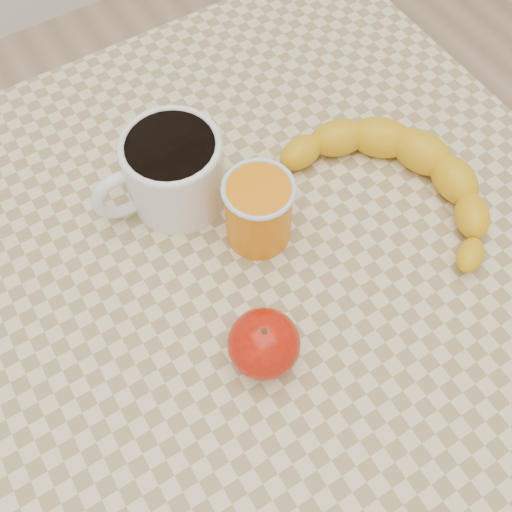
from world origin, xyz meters
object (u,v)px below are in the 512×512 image
coffee_mug (172,170)px  orange_juice_glass (259,211)px  table (256,297)px  banana (390,185)px  apple (264,344)px

coffee_mug → orange_juice_glass: size_ratio=1.74×
table → orange_juice_glass: size_ratio=8.89×
orange_juice_glass → banana: orange_juice_glass is taller
table → coffee_mug: bearing=103.6°
banana → apple: bearing=178.6°
apple → banana: 0.24m
coffee_mug → banana: 0.25m
apple → banana: apple is taller
coffee_mug → apple: bearing=-94.6°
coffee_mug → table: bearing=-76.4°
coffee_mug → banana: coffee_mug is taller
orange_juice_glass → banana: (0.15, -0.04, -0.02)m
table → coffee_mug: (-0.03, 0.13, 0.14)m
table → apple: (-0.05, -0.09, 0.12)m
table → coffee_mug: 0.19m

